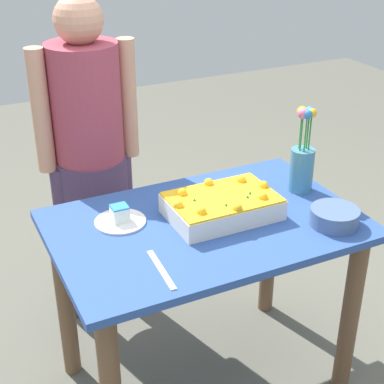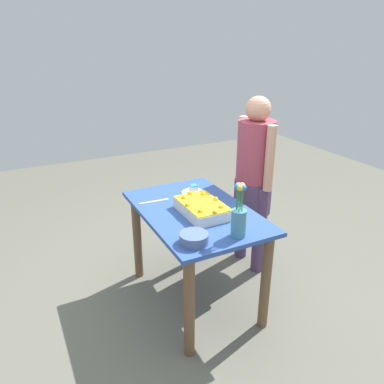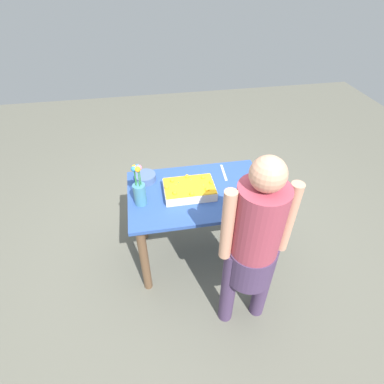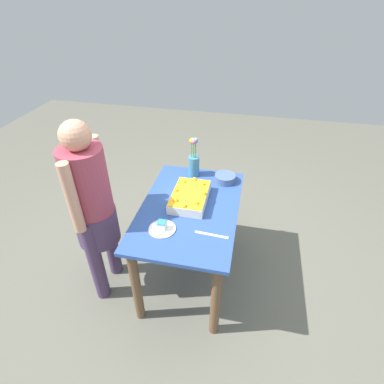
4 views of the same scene
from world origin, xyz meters
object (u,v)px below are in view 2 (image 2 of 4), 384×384
sheet_cake (202,208)px  flower_vase (239,217)px  fruit_bowl (194,238)px  cake_knife (154,201)px  serving_plate_with_slice (194,191)px  person_standing (254,174)px

sheet_cake → flower_vase: bearing=-172.7°
flower_vase → fruit_bowl: size_ratio=1.98×
cake_knife → fruit_bowl: size_ratio=1.31×
serving_plate_with_slice → flower_vase: size_ratio=0.54×
fruit_bowl → serving_plate_with_slice: bearing=-26.8°
flower_vase → serving_plate_with_slice: bearing=-5.2°
cake_knife → sheet_cake: bearing=-53.1°
cake_knife → fruit_bowl: fruit_bowl is taller
serving_plate_with_slice → person_standing: 0.54m
sheet_cake → cake_knife: sheet_cake is taller
sheet_cake → person_standing: person_standing is taller
sheet_cake → person_standing: 0.72m
serving_plate_with_slice → fruit_bowl: bearing=153.2°
serving_plate_with_slice → cake_knife: 0.34m
cake_knife → flower_vase: 0.78m
serving_plate_with_slice → sheet_cake: bearing=161.8°
sheet_cake → person_standing: (0.30, -0.65, 0.05)m
cake_knife → person_standing: bearing=1.1°
serving_plate_with_slice → person_standing: bearing=-95.7°
cake_knife → person_standing: 0.88m
cake_knife → flower_vase: bearing=-65.7°
sheet_cake → serving_plate_with_slice: size_ratio=2.11×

